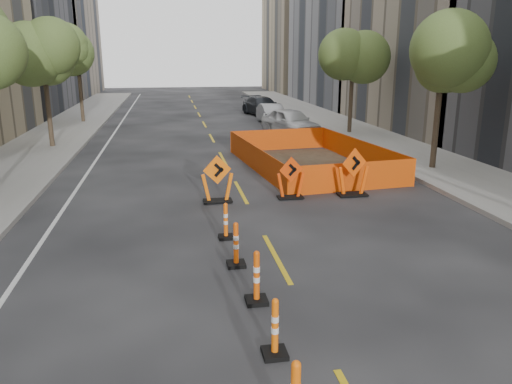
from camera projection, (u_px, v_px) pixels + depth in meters
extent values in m
plane|color=black|center=(327.00, 352.00, 8.17)|extent=(140.00, 140.00, 0.00)
cube|color=gray|center=(445.00, 168.00, 21.02)|extent=(4.00, 90.00, 0.15)
cube|color=gray|center=(31.00, 5.00, 55.52)|extent=(12.00, 20.00, 20.00)
cube|color=gray|center=(474.00, 17.00, 31.70)|extent=(12.00, 16.00, 14.00)
cube|color=tan|center=(317.00, 28.00, 64.49)|extent=(12.00, 14.00, 16.00)
cylinder|color=#382B1E|center=(50.00, 118.00, 25.36)|extent=(0.24, 0.24, 3.15)
sphere|color=#4F642B|center=(43.00, 58.00, 24.57)|extent=(2.80, 2.80, 2.80)
cylinder|color=#382B1E|center=(81.00, 101.00, 34.86)|extent=(0.24, 0.24, 3.15)
sphere|color=#4F642B|center=(77.00, 57.00, 34.07)|extent=(2.80, 2.80, 2.80)
cylinder|color=#382B1E|center=(435.00, 133.00, 20.52)|extent=(0.24, 0.24, 3.15)
sphere|color=#4F642B|center=(443.00, 59.00, 19.73)|extent=(2.80, 2.80, 2.80)
cylinder|color=#382B1E|center=(350.00, 108.00, 30.02)|extent=(0.24, 0.24, 3.15)
sphere|color=#4F642B|center=(353.00, 57.00, 29.23)|extent=(2.80, 2.80, 2.80)
imported|color=silver|center=(291.00, 122.00, 29.78)|extent=(3.20, 5.11, 1.62)
imported|color=gray|center=(272.00, 114.00, 34.91)|extent=(1.58, 4.17, 1.36)
imported|color=black|center=(262.00, 106.00, 39.85)|extent=(3.12, 5.33, 1.45)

